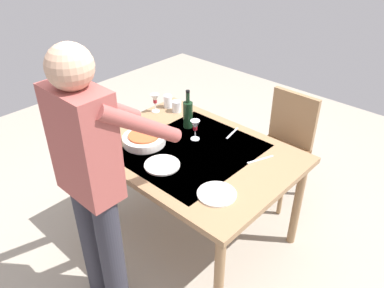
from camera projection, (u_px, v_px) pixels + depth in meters
name	position (u px, v px, depth m)	size (l,w,h in m)	color
ground_plane	(192.00, 231.00, 3.01)	(6.00, 6.00, 0.00)	#9E9384
dining_table	(192.00, 159.00, 2.65)	(1.38, 1.02, 0.76)	#93704C
chair_near	(284.00, 140.00, 3.16)	(0.40, 0.40, 0.91)	brown
person_server	(92.00, 177.00, 2.02)	(0.42, 0.61, 1.69)	#2D2D38
wine_bottle	(188.00, 114.00, 2.82)	(0.07, 0.07, 0.30)	black
wine_glass_left	(195.00, 126.00, 2.67)	(0.07, 0.07, 0.15)	white
wine_glass_right	(155.00, 100.00, 3.04)	(0.07, 0.07, 0.15)	white
water_cup_near_left	(177.00, 106.00, 3.07)	(0.08, 0.08, 0.09)	silver
water_cup_near_right	(111.00, 128.00, 2.76)	(0.07, 0.07, 0.10)	silver
water_cup_far_left	(168.00, 101.00, 3.13)	(0.07, 0.07, 0.11)	silver
serving_bowl_pasta	(144.00, 139.00, 2.67)	(0.30, 0.30, 0.07)	white
dinner_plate_near	(217.00, 194.00, 2.20)	(0.23, 0.23, 0.01)	white
dinner_plate_far	(162.00, 165.00, 2.45)	(0.23, 0.23, 0.01)	white
table_knife	(260.00, 159.00, 2.51)	(0.01, 0.20, 0.01)	silver
table_fork	(232.00, 133.00, 2.79)	(0.01, 0.18, 0.01)	silver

